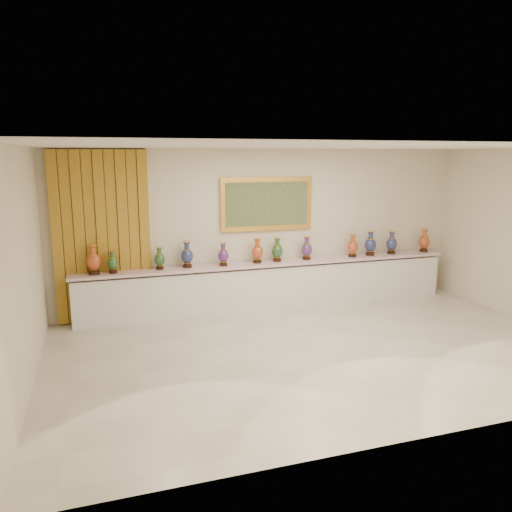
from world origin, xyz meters
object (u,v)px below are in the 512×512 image
at_px(vase_1, 113,263).
at_px(vase_2, 160,259).
at_px(counter, 271,285).
at_px(vase_0, 94,261).

height_order(vase_1, vase_2, vase_2).
distance_m(counter, vase_2, 2.18).
distance_m(vase_0, vase_2, 1.11).
relative_size(vase_0, vase_1, 1.29).
height_order(counter, vase_2, vase_2).
xyz_separation_m(counter, vase_2, (-2.09, 0.01, 0.64)).
height_order(counter, vase_0, vase_0).
bearing_deg(counter, vase_0, -179.32).
bearing_deg(counter, vase_1, -179.12).
bearing_deg(vase_0, counter, 0.68).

